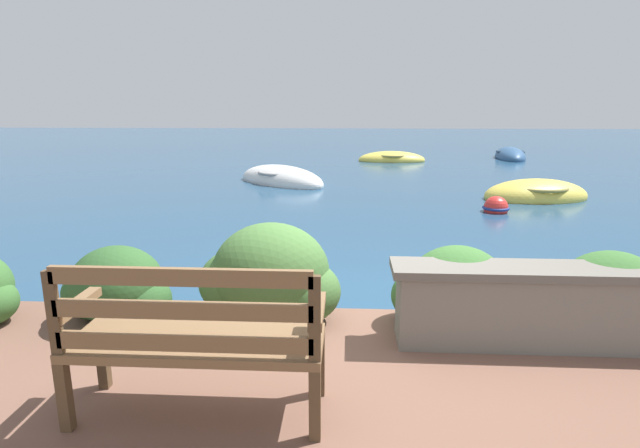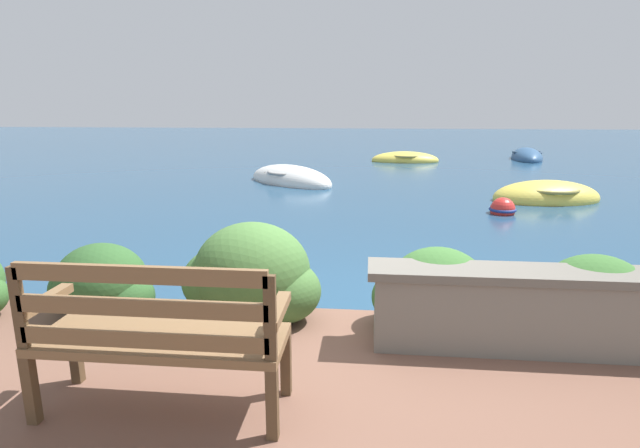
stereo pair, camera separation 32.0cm
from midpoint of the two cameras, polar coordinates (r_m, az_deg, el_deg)
The scene contains 12 objects.
ground_plane at distance 4.43m, azimuth 6.08°, elevation -12.35°, with size 80.00×80.00×0.00m.
park_bench at distance 2.88m, azimuth -15.07°, elevation -12.08°, with size 1.40×0.48×0.93m.
stone_wall at distance 3.92m, azimuth 25.36°, elevation -8.87°, with size 2.32×0.39×0.59m.
hedge_clump_left at distance 4.39m, azimuth -21.82°, elevation -6.60°, with size 0.92×0.66×0.62m.
hedge_clump_centre at distance 4.08m, azimuth -5.69°, elevation -6.07°, with size 1.17×0.84×0.80m.
hedge_clump_right at distance 4.00m, azimuth 15.32°, elevation -7.81°, with size 0.96×0.69×0.66m.
hedge_clump_far_right at distance 4.27m, azimuth 30.54°, elevation -7.92°, with size 0.96×0.69×0.66m.
rowboat_nearest at distance 11.42m, azimuth 25.16°, elevation 2.77°, with size 2.43×1.67×0.74m.
rowboat_mid at distance 12.76m, azimuth -2.68°, elevation 5.02°, with size 2.87×2.72×0.79m.
rowboat_far at distance 17.94m, azimuth 10.20°, elevation 7.21°, with size 2.34×1.16×0.62m.
rowboat_outer at distance 20.01m, azimuth 22.96°, elevation 7.01°, with size 1.40×2.84×0.73m.
mooring_buoy at distance 9.72m, azimuth 21.03°, elevation 1.56°, with size 0.49×0.49×0.44m.
Camera 2 is at (0.10, -3.98, 1.92)m, focal length 28.00 mm.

